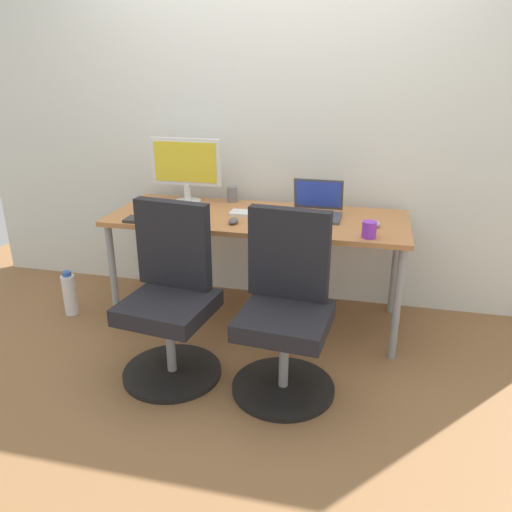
# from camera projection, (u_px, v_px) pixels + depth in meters

# --- Properties ---
(ground_plane) EXTENTS (5.28, 5.28, 0.00)m
(ground_plane) POSITION_uv_depth(u_px,v_px,m) (258.00, 317.00, 3.44)
(ground_plane) COLOR brown
(back_wall) EXTENTS (4.40, 0.04, 2.60)m
(back_wall) POSITION_uv_depth(u_px,v_px,m) (272.00, 113.00, 3.35)
(back_wall) COLOR silver
(back_wall) RESTS_ON ground
(desk) EXTENTS (1.85, 0.69, 0.72)m
(desk) POSITION_uv_depth(u_px,v_px,m) (258.00, 225.00, 3.20)
(desk) COLOR #B77542
(desk) RESTS_ON ground
(office_chair_left) EXTENTS (0.54, 0.54, 0.94)m
(office_chair_left) POSITION_uv_depth(u_px,v_px,m) (171.00, 301.00, 2.73)
(office_chair_left) COLOR black
(office_chair_left) RESTS_ON ground
(office_chair_right) EXTENTS (0.54, 0.54, 0.94)m
(office_chair_right) POSITION_uv_depth(u_px,v_px,m) (286.00, 313.00, 2.60)
(office_chair_right) COLOR black
(office_chair_right) RESTS_ON ground
(water_bottle_on_floor) EXTENTS (0.09, 0.09, 0.31)m
(water_bottle_on_floor) POSITION_uv_depth(u_px,v_px,m) (70.00, 294.00, 3.44)
(water_bottle_on_floor) COLOR white
(water_bottle_on_floor) RESTS_ON ground
(desktop_monitor) EXTENTS (0.48, 0.18, 0.43)m
(desktop_monitor) POSITION_uv_depth(u_px,v_px,m) (186.00, 166.00, 3.39)
(desktop_monitor) COLOR silver
(desktop_monitor) RESTS_ON desk
(open_laptop) EXTENTS (0.31, 0.28, 0.22)m
(open_laptop) POSITION_uv_depth(u_px,v_px,m) (316.00, 208.00, 3.16)
(open_laptop) COLOR #4C4C51
(open_laptop) RESTS_ON desk
(keyboard_by_monitor) EXTENTS (0.34, 0.12, 0.02)m
(keyboard_by_monitor) POSITION_uv_depth(u_px,v_px,m) (153.00, 221.00, 3.06)
(keyboard_by_monitor) COLOR #2D2D2D
(keyboard_by_monitor) RESTS_ON desk
(keyboard_by_laptop) EXTENTS (0.34, 0.12, 0.02)m
(keyboard_by_laptop) POSITION_uv_depth(u_px,v_px,m) (257.00, 214.00, 3.19)
(keyboard_by_laptop) COLOR silver
(keyboard_by_laptop) RESTS_ON desk
(mouse_by_monitor) EXTENTS (0.06, 0.10, 0.03)m
(mouse_by_monitor) POSITION_uv_depth(u_px,v_px,m) (233.00, 221.00, 3.03)
(mouse_by_monitor) COLOR #515156
(mouse_by_monitor) RESTS_ON desk
(mouse_by_laptop) EXTENTS (0.06, 0.10, 0.03)m
(mouse_by_laptop) POSITION_uv_depth(u_px,v_px,m) (375.00, 224.00, 2.97)
(mouse_by_laptop) COLOR #B7B7B7
(mouse_by_laptop) RESTS_ON desk
(coffee_mug) EXTENTS (0.08, 0.08, 0.09)m
(coffee_mug) POSITION_uv_depth(u_px,v_px,m) (369.00, 230.00, 2.78)
(coffee_mug) COLOR purple
(coffee_mug) RESTS_ON desk
(pen_cup) EXTENTS (0.07, 0.07, 0.10)m
(pen_cup) POSITION_uv_depth(u_px,v_px,m) (232.00, 194.00, 3.47)
(pen_cup) COLOR slate
(pen_cup) RESTS_ON desk
(notebook) EXTENTS (0.21, 0.15, 0.03)m
(notebook) POSITION_uv_depth(u_px,v_px,m) (160.00, 209.00, 3.28)
(notebook) COLOR blue
(notebook) RESTS_ON desk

